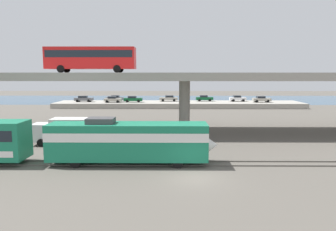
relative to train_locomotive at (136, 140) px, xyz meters
name	(u,v)px	position (x,y,z in m)	size (l,w,h in m)	color
ground_plane	(194,178)	(4.97, -4.00, -2.19)	(260.00, 260.00, 0.00)	#565149
rail_strip_near	(192,166)	(4.97, -0.71, -2.13)	(110.00, 0.12, 0.12)	#59544C
rail_strip_far	(191,161)	(4.97, 0.71, -2.13)	(110.00, 0.12, 0.12)	#59544C
train_locomotive	(136,140)	(0.00, 0.00, 0.00)	(15.04, 3.04, 4.18)	#197A56
highway_overpass	(185,78)	(4.97, 16.00, 5.33)	(96.00, 11.10, 8.20)	#9E998E
transit_bus_on_overpass	(91,57)	(-7.70, 15.83, 8.07)	(12.00, 2.68, 3.40)	red
service_truck_west	(65,131)	(-8.99, 7.91, -0.56)	(6.80, 2.46, 3.04)	silver
pier_parking_lot	(179,104)	(4.97, 51.00, -1.59)	(59.85, 10.08, 1.20)	#9E998E
parked_car_0	(204,98)	(11.52, 53.49, -0.22)	(4.27, 1.83, 1.50)	#0C4C26
parked_car_1	(169,98)	(2.51, 52.88, -0.22)	(4.56, 1.92, 1.50)	#9E998C
parked_car_2	(115,98)	(-11.12, 52.95, -0.22)	(4.21, 1.96, 1.50)	#515459
parked_car_3	(238,98)	(19.79, 52.82, -0.22)	(4.01, 1.95, 1.50)	silver
parked_car_4	(84,99)	(-18.49, 51.15, -0.22)	(4.45, 1.98, 1.50)	#515459
parked_car_5	(113,99)	(-10.96, 49.24, -0.22)	(4.12, 1.84, 1.50)	#9E998C
parked_car_6	(133,99)	(-6.21, 50.37, -0.22)	(4.47, 1.94, 1.50)	#0C4C26
parked_car_7	(261,99)	(25.07, 50.34, -0.22)	(4.29, 1.91, 1.50)	#9E998C
harbor_water	(177,99)	(4.97, 74.00, -2.19)	(140.00, 36.00, 0.01)	#2D5170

